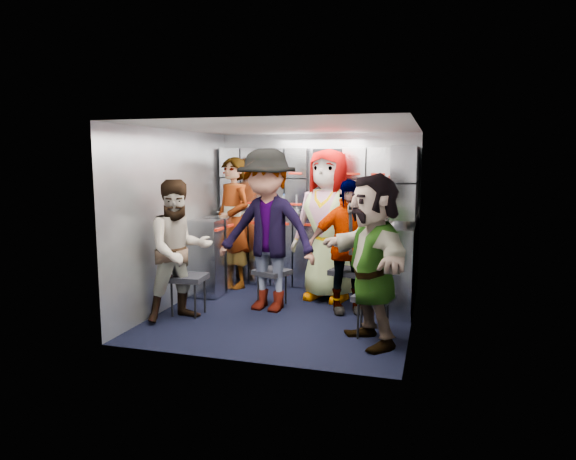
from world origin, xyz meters
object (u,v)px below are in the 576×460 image
(jump_seat_near_left, at_px, (188,280))
(attendant_arc_a, at_px, (179,251))
(jump_seat_mid_right, at_px, (349,274))
(jump_seat_center, at_px, (331,266))
(jump_seat_mid_left, at_px, (272,274))
(attendant_standing, at_px, (233,223))
(attendant_arc_e, at_px, (372,260))
(attendant_arc_b, at_px, (267,231))
(attendant_arc_d, at_px, (347,247))
(attendant_arc_c, at_px, (328,225))
(jump_seat_near_right, at_px, (373,300))

(jump_seat_near_left, height_order, attendant_arc_a, attendant_arc_a)
(jump_seat_mid_right, xyz_separation_m, attendant_arc_a, (-1.70, -0.96, 0.36))
(jump_seat_near_left, height_order, jump_seat_center, jump_seat_near_left)
(jump_seat_mid_left, height_order, attendant_standing, attendant_standing)
(jump_seat_mid_right, distance_m, attendant_arc_a, 1.98)
(attendant_standing, bearing_deg, attendant_arc_a, -57.11)
(attendant_arc_a, bearing_deg, attendant_arc_e, -51.81)
(jump_seat_mid_left, relative_size, attendant_arc_b, 0.25)
(jump_seat_mid_left, bearing_deg, jump_seat_center, 48.76)
(attendant_arc_d, bearing_deg, jump_seat_near_left, 177.77)
(jump_seat_near_left, relative_size, attendant_arc_e, 0.28)
(jump_seat_mid_left, relative_size, attendant_arc_d, 0.31)
(jump_seat_center, height_order, attendant_arc_d, attendant_arc_d)
(jump_seat_near_left, relative_size, attendant_arc_c, 0.24)
(attendant_arc_e, bearing_deg, jump_seat_near_left, -131.83)
(jump_seat_near_right, relative_size, attendant_arc_e, 0.26)
(jump_seat_mid_left, xyz_separation_m, attendant_arc_a, (-0.80, -0.80, 0.38))
(attendant_standing, bearing_deg, attendant_arc_c, 22.55)
(attendant_arc_e, bearing_deg, jump_seat_near_right, 146.91)
(attendant_standing, distance_m, attendant_arc_c, 1.40)
(attendant_standing, xyz_separation_m, attendant_arc_d, (1.70, -0.74, -0.12))
(attendant_standing, bearing_deg, jump_seat_mid_left, -9.62)
(attendant_arc_a, height_order, attendant_arc_c, attendant_arc_c)
(jump_seat_mid_right, xyz_separation_m, attendant_arc_b, (-0.90, -0.35, 0.52))
(jump_seat_mid_left, relative_size, jump_seat_mid_right, 1.02)
(jump_seat_near_right, distance_m, attendant_arc_e, 0.48)
(jump_seat_center, height_order, jump_seat_near_right, jump_seat_center)
(jump_seat_near_left, height_order, jump_seat_mid_right, jump_seat_mid_right)
(attendant_arc_a, distance_m, attendant_arc_b, 1.02)
(jump_seat_near_left, bearing_deg, attendant_standing, 90.00)
(jump_seat_near_left, xyz_separation_m, jump_seat_near_right, (2.10, -0.14, -0.03))
(jump_seat_near_left, distance_m, jump_seat_mid_right, 1.87)
(jump_seat_center, distance_m, attendant_arc_e, 1.81)
(jump_seat_mid_left, bearing_deg, jump_seat_near_right, -30.21)
(attendant_arc_a, relative_size, attendant_arc_e, 0.94)
(jump_seat_near_left, relative_size, attendant_arc_b, 0.24)
(attendant_arc_c, relative_size, attendant_arc_d, 1.23)
(attendant_arc_c, height_order, attendant_arc_e, attendant_arc_c)
(jump_seat_center, xyz_separation_m, attendant_arc_e, (0.72, -1.60, 0.44))
(attendant_arc_d, bearing_deg, jump_seat_near_right, -83.38)
(jump_seat_near_right, xyz_separation_m, attendant_arc_d, (-0.40, 0.75, 0.39))
(attendant_arc_d, bearing_deg, jump_seat_mid_right, 68.16)
(attendant_arc_e, bearing_deg, jump_seat_center, 171.28)
(jump_seat_near_left, relative_size, jump_seat_mid_right, 0.98)
(attendant_arc_d, bearing_deg, attendant_arc_c, 101.17)
(jump_seat_center, distance_m, attendant_arc_b, 1.16)
(jump_seat_center, relative_size, jump_seat_mid_right, 0.92)
(attendant_standing, height_order, attendant_arc_d, attendant_standing)
(attendant_standing, xyz_separation_m, attendant_arc_e, (2.10, -1.67, -0.07))
(jump_seat_near_right, bearing_deg, jump_seat_center, 117.04)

